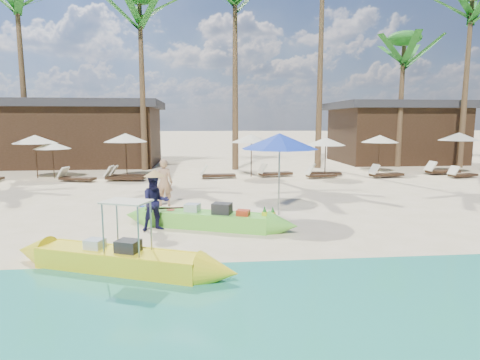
{
  "coord_description": "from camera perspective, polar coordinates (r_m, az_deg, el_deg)",
  "views": [
    {
      "loc": [
        0.08,
        -10.44,
        2.89
      ],
      "look_at": [
        1.28,
        2.0,
        1.08
      ],
      "focal_mm": 30.0,
      "sensor_mm": 36.0,
      "label": 1
    }
  ],
  "objects": [
    {
      "name": "ground",
      "position": [
        10.83,
        -5.78,
        -7.27
      ],
      "size": [
        240.0,
        240.0,
        0.0
      ],
      "primitive_type": "plane",
      "color": "beige",
      "rests_on": "ground"
    },
    {
      "name": "wet_sand_strip",
      "position": [
        6.16,
        -5.96,
        -19.76
      ],
      "size": [
        240.0,
        4.5,
        0.01
      ],
      "primitive_type": "cube",
      "color": "tan",
      "rests_on": "ground"
    },
    {
      "name": "green_canoe",
      "position": [
        11.12,
        -4.75,
        -5.57
      ],
      "size": [
        5.36,
        2.32,
        0.71
      ],
      "rotation": [
        0.0,
        0.0,
        -0.36
      ],
      "color": "#6CDB43",
      "rests_on": "ground"
    },
    {
      "name": "yellow_canoe",
      "position": [
        8.32,
        -16.83,
        -10.77
      ],
      "size": [
        5.17,
        2.34,
        1.41
      ],
      "rotation": [
        0.0,
        0.0,
        -0.38
      ],
      "color": "yellow",
      "rests_on": "ground"
    },
    {
      "name": "tourist",
      "position": [
        14.1,
        -10.76,
        -0.35
      ],
      "size": [
        0.64,
        0.46,
        1.63
      ],
      "primitive_type": "imported",
      "rotation": [
        0.0,
        0.0,
        3.01
      ],
      "color": "tan",
      "rests_on": "ground"
    },
    {
      "name": "vendor_green",
      "position": [
        10.96,
        -11.95,
        -3.13
      ],
      "size": [
        0.89,
        0.78,
        1.53
      ],
      "primitive_type": "imported",
      "rotation": [
        0.0,
        0.0,
        0.33
      ],
      "color": "#16163E",
      "rests_on": "ground"
    },
    {
      "name": "blue_umbrella",
      "position": [
        12.4,
        5.65,
        5.51
      ],
      "size": [
        2.37,
        2.37,
        2.55
      ],
      "color": "#99999E",
      "rests_on": "ground"
    },
    {
      "name": "resort_parasol_3",
      "position": [
        23.18,
        -27.14,
        5.18
      ],
      "size": [
        2.17,
        2.17,
        2.23
      ],
      "color": "#321F14",
      "rests_on": "ground"
    },
    {
      "name": "resort_parasol_4",
      "position": [
        22.7,
        -25.15,
        4.48
      ],
      "size": [
        1.84,
        1.84,
        1.89
      ],
      "color": "#321F14",
      "rests_on": "ground"
    },
    {
      "name": "lounger_4_left",
      "position": [
        21.2,
        -22.4,
        0.36
      ],
      "size": [
        1.92,
        1.09,
        0.62
      ],
      "rotation": [
        0.0,
        0.0,
        -0.3
      ],
      "color": "#321F14",
      "rests_on": "ground"
    },
    {
      "name": "lounger_4_right",
      "position": [
        20.6,
        -16.35,
        0.48
      ],
      "size": [
        2.03,
        0.86,
        0.67
      ],
      "rotation": [
        0.0,
        0.0,
        -0.13
      ],
      "color": "#321F14",
      "rests_on": "ground"
    },
    {
      "name": "resort_parasol_5",
      "position": [
        21.83,
        -15.96,
        5.8
      ],
      "size": [
        2.24,
        2.24,
        2.3
      ],
      "color": "#321F14",
      "rests_on": "ground"
    },
    {
      "name": "lounger_5_left",
      "position": [
        21.44,
        -15.92,
        0.72
      ],
      "size": [
        1.79,
        0.64,
        0.6
      ],
      "rotation": [
        0.0,
        0.0,
        -0.05
      ],
      "color": "#321F14",
      "rests_on": "ground"
    },
    {
      "name": "resort_parasol_6",
      "position": [
        21.28,
        1.62,
        5.94
      ],
      "size": [
        2.19,
        2.19,
        2.26
      ],
      "color": "#321F14",
      "rests_on": "ground"
    },
    {
      "name": "lounger_6_left",
      "position": [
        20.76,
        -3.42,
        0.8
      ],
      "size": [
        1.84,
        0.69,
        0.61
      ],
      "rotation": [
        0.0,
        0.0,
        0.08
      ],
      "color": "#321F14",
      "rests_on": "ground"
    },
    {
      "name": "lounger_6_right",
      "position": [
        21.4,
        4.77,
        1.04
      ],
      "size": [
        1.96,
        1.05,
        0.64
      ],
      "rotation": [
        0.0,
        0.0,
        0.27
      ],
      "color": "#321F14",
      "rests_on": "ground"
    },
    {
      "name": "resort_parasol_7",
      "position": [
        21.4,
        12.11,
        5.38
      ],
      "size": [
        2.03,
        2.03,
        2.09
      ],
      "color": "#321F14",
      "rests_on": "ground"
    },
    {
      "name": "lounger_7_left",
      "position": [
        21.16,
        11.2,
        0.75
      ],
      "size": [
        1.68,
        0.72,
        0.55
      ],
      "rotation": [
        0.0,
        0.0,
        0.14
      ],
      "color": "#321F14",
      "rests_on": "ground"
    },
    {
      "name": "lounger_7_right",
      "position": [
        22.16,
        11.74,
        1.1
      ],
      "size": [
        1.8,
        0.79,
        0.59
      ],
      "rotation": [
        0.0,
        0.0,
        -0.15
      ],
      "color": "#321F14",
      "rests_on": "ground"
    },
    {
      "name": "resort_parasol_8",
      "position": [
        24.33,
        19.26,
        5.55
      ],
      "size": [
        2.09,
        2.09,
        2.15
      ],
      "color": "#321F14",
      "rests_on": "ground"
    },
    {
      "name": "lounger_8_left",
      "position": [
        22.29,
        19.84,
        0.86
      ],
      "size": [
        1.94,
        0.9,
        0.63
      ],
      "rotation": [
        0.0,
        0.0,
        0.18
      ],
      "color": "#321F14",
      "rests_on": "ground"
    },
    {
      "name": "resort_parasol_9",
      "position": [
        25.9,
        28.69,
        5.45
      ],
      "size": [
        2.24,
        2.24,
        2.31
      ],
      "color": "#321F14",
      "rests_on": "ground"
    },
    {
      "name": "lounger_9_left",
      "position": [
        24.87,
        26.65,
        1.21
      ],
      "size": [
        2.0,
        0.83,
        0.66
      ],
      "rotation": [
        0.0,
        0.0,
        0.12
      ],
      "color": "#321F14",
      "rests_on": "ground"
    },
    {
      "name": "lounger_9_right",
      "position": [
        23.92,
        28.96,
        0.73
      ],
      "size": [
        1.73,
        0.91,
        0.56
      ],
      "rotation": [
        0.0,
        0.0,
        0.26
      ],
      "color": "#321F14",
      "rests_on": "ground"
    },
    {
      "name": "palm_2",
      "position": [
        28.31,
        -29.09,
        20.09
      ],
      "size": [
        2.08,
        2.08,
        11.33
      ],
      "color": "brown",
      "rests_on": "ground"
    },
    {
      "name": "palm_3",
      "position": [
        25.59,
        -14.02,
        20.86
      ],
      "size": [
        2.08,
        2.08,
        10.52
      ],
      "color": "brown",
      "rests_on": "ground"
    },
    {
      "name": "palm_4",
      "position": [
        25.4,
        -0.71,
        23.22
      ],
      "size": [
        2.08,
        2.08,
        11.7
      ],
      "color": "brown",
      "rests_on": "ground"
    },
    {
      "name": "palm_6",
      "position": [
        28.34,
        22.24,
        16.1
      ],
      "size": [
        2.08,
        2.08,
        8.51
      ],
      "color": "brown",
      "rests_on": "ground"
    },
    {
      "name": "palm_7",
      "position": [
        29.85,
        29.97,
        18.99
      ],
      "size": [
        2.08,
        2.08,
        11.08
      ],
      "color": "brown",
      "rests_on": "ground"
    },
    {
      "name": "pavilion_west",
      "position": [
        29.09,
        -21.77,
        6.29
      ],
      "size": [
        10.8,
        6.6,
        4.3
      ],
      "color": "#321F14",
      "rests_on": "ground"
    },
    {
      "name": "pavilion_east",
      "position": [
        31.22,
        21.11,
        6.43
      ],
      "size": [
        8.8,
        6.6,
        4.3
      ],
      "color": "#321F14",
      "rests_on": "ground"
    }
  ]
}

